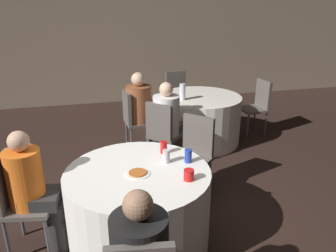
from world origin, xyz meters
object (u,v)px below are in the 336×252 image
object	(u,v)px
chair_far_southwest	(162,129)
soda_can_silver	(166,156)
person_orange_shirt	(37,193)
soda_can_blue	(188,156)
chair_far_east	(258,102)
person_white_shirt	(169,123)
pizza_plate_near	(138,173)
table_near	(139,208)
person_floral_shirt	(143,110)
chair_far_north	(177,92)
bottle_far	(182,92)
table_far	(199,119)
chair_near_west	(17,195)
soda_can_red	(164,147)
chair_far_west	(133,116)
chair_near_northeast	(195,149)

from	to	relation	value
chair_far_southwest	soda_can_silver	world-z (taller)	chair_far_southwest
person_orange_shirt	soda_can_blue	xyz separation A→B (m)	(1.35, -0.09, 0.24)
chair_far_east	person_orange_shirt	distance (m)	3.86
chair_far_east	person_white_shirt	size ratio (longest dim) A/B	0.79
chair_far_east	pizza_plate_near	bearing A→B (deg)	129.46
table_near	person_orange_shirt	xyz separation A→B (m)	(-0.87, 0.15, 0.19)
chair_far_southwest	pizza_plate_near	size ratio (longest dim) A/B	4.32
person_orange_shirt	soda_can_silver	world-z (taller)	person_orange_shirt
person_white_shirt	person_floral_shirt	world-z (taller)	person_floral_shirt
soda_can_blue	person_orange_shirt	bearing A→B (deg)	176.23
chair_far_north	bottle_far	size ratio (longest dim) A/B	3.78
table_far	chair_far_east	xyz separation A→B (m)	(1.07, 0.08, 0.18)
chair_near_west	pizza_plate_near	world-z (taller)	chair_near_west
chair_far_southwest	person_white_shirt	bearing A→B (deg)	90.00
table_far	bottle_far	size ratio (longest dim) A/B	5.34
table_near	pizza_plate_near	distance (m)	0.39
soda_can_red	chair_near_west	bearing A→B (deg)	-174.91
table_near	chair_far_west	size ratio (longest dim) A/B	1.38
chair_near_northeast	chair_far_east	xyz separation A→B (m)	(1.61, 1.51, 0.00)
table_near	bottle_far	bearing A→B (deg)	63.99
chair_far_east	person_orange_shirt	world-z (taller)	person_orange_shirt
soda_can_blue	chair_near_west	bearing A→B (deg)	175.53
bottle_far	soda_can_blue	bearing A→B (deg)	-104.64
chair_near_northeast	soda_can_silver	distance (m)	0.83
table_near	chair_far_west	bearing A→B (deg)	83.26
person_orange_shirt	bottle_far	xyz separation A→B (m)	(1.86, 1.88, 0.30)
chair_near_west	person_floral_shirt	world-z (taller)	person_floral_shirt
soda_can_red	chair_far_north	bearing A→B (deg)	72.32
chair_near_west	pizza_plate_near	size ratio (longest dim) A/B	4.32
chair_near_northeast	pizza_plate_near	size ratio (longest dim) A/B	4.32
bottle_far	chair_near_northeast	bearing A→B (deg)	-99.94
soda_can_silver	person_floral_shirt	bearing A→B (deg)	86.62
table_far	pizza_plate_near	xyz separation A→B (m)	(-1.31, -2.21, 0.38)
chair_far_north	person_white_shirt	world-z (taller)	person_white_shirt
chair_far_west	chair_far_north	xyz separation A→B (m)	(0.99, 1.17, 0.00)
person_white_shirt	soda_can_red	xyz separation A→B (m)	(-0.35, -1.22, 0.21)
chair_near_northeast	chair_far_west	distance (m)	1.43
person_white_shirt	soda_can_blue	world-z (taller)	person_white_shirt
chair_near_west	soda_can_red	size ratio (longest dim) A/B	7.60
table_near	soda_can_red	world-z (taller)	soda_can_red
chair_near_northeast	chair_far_west	bearing A→B (deg)	-22.23
person_floral_shirt	chair_far_north	bearing A→B (deg)	138.49
chair_near_west	table_near	bearing A→B (deg)	90.00
chair_far_east	soda_can_blue	size ratio (longest dim) A/B	7.60
person_floral_shirt	chair_far_west	bearing A→B (deg)	-90.00
person_orange_shirt	chair_near_northeast	bearing A→B (deg)	119.38
chair_near_west	chair_far_north	bearing A→B (deg)	153.18
soda_can_blue	soda_can_red	world-z (taller)	same
table_near	table_far	distance (m)	2.53
soda_can_silver	bottle_far	size ratio (longest dim) A/B	0.50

